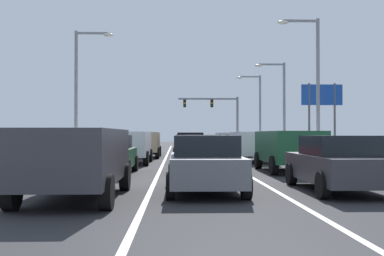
% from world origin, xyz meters
% --- Properties ---
extents(ground_plane, '(138.78, 138.78, 0.00)m').
position_xyz_m(ground_plane, '(0.00, 21.35, 0.00)').
color(ground_plane, '#28282B').
extents(lane_stripe_between_right_lane_and_center_lane, '(0.14, 58.71, 0.01)m').
position_xyz_m(lane_stripe_between_right_lane_and_center_lane, '(1.70, 26.69, 0.00)').
color(lane_stripe_between_right_lane_and_center_lane, silver).
rests_on(lane_stripe_between_right_lane_and_center_lane, ground).
extents(lane_stripe_between_center_lane_and_left_lane, '(0.14, 58.71, 0.01)m').
position_xyz_m(lane_stripe_between_center_lane_and_left_lane, '(-1.70, 26.69, 0.00)').
color(lane_stripe_between_center_lane_and_left_lane, silver).
rests_on(lane_stripe_between_center_lane_and_left_lane, ground).
extents(snow_bank_right_shoulder, '(1.21, 58.71, 0.77)m').
position_xyz_m(snow_bank_right_shoulder, '(7.00, 26.69, 0.39)').
color(snow_bank_right_shoulder, white).
rests_on(snow_bank_right_shoulder, ground).
extents(snow_bank_left_shoulder, '(1.67, 58.71, 0.61)m').
position_xyz_m(snow_bank_left_shoulder, '(-7.00, 26.69, 0.31)').
color(snow_bank_left_shoulder, white).
rests_on(snow_bank_left_shoulder, ground).
extents(sedan_charcoal_right_lane_nearest, '(2.00, 4.50, 1.51)m').
position_xyz_m(sedan_charcoal_right_lane_nearest, '(3.38, 7.48, 0.76)').
color(sedan_charcoal_right_lane_nearest, '#38383D').
rests_on(sedan_charcoal_right_lane_nearest, ground).
extents(suv_green_right_lane_second, '(2.16, 4.90, 1.67)m').
position_xyz_m(suv_green_right_lane_second, '(3.61, 14.12, 1.02)').
color(suv_green_right_lane_second, '#1E5633').
rests_on(suv_green_right_lane_second, ground).
extents(suv_white_right_lane_third, '(2.16, 4.90, 1.67)m').
position_xyz_m(suv_white_right_lane_third, '(3.18, 20.94, 1.02)').
color(suv_white_right_lane_third, silver).
rests_on(suv_white_right_lane_third, ground).
extents(sedan_tan_right_lane_fourth, '(2.00, 4.50, 1.51)m').
position_xyz_m(sedan_tan_right_lane_fourth, '(3.16, 28.01, 0.76)').
color(sedan_tan_right_lane_fourth, '#937F60').
rests_on(sedan_tan_right_lane_fourth, ground).
extents(suv_silver_right_lane_fifth, '(2.16, 4.90, 1.67)m').
position_xyz_m(suv_silver_right_lane_fifth, '(3.48, 34.80, 1.02)').
color(suv_silver_right_lane_fifth, '#B7BABF').
rests_on(suv_silver_right_lane_fifth, ground).
extents(sedan_gray_center_lane_nearest, '(2.00, 4.50, 1.51)m').
position_xyz_m(sedan_gray_center_lane_nearest, '(-0.24, 7.45, 0.76)').
color(sedan_gray_center_lane_nearest, slate).
rests_on(sedan_gray_center_lane_nearest, ground).
extents(sedan_red_center_lane_second, '(2.00, 4.50, 1.51)m').
position_xyz_m(sedan_red_center_lane_second, '(-0.07, 14.22, 0.76)').
color(sedan_red_center_lane_second, maroon).
rests_on(sedan_red_center_lane_second, ground).
extents(sedan_navy_center_lane_third, '(2.00, 4.50, 1.51)m').
position_xyz_m(sedan_navy_center_lane_third, '(0.24, 20.17, 0.76)').
color(sedan_navy_center_lane_third, navy).
rests_on(sedan_navy_center_lane_third, ground).
extents(sedan_maroon_center_lane_fourth, '(2.00, 4.50, 1.51)m').
position_xyz_m(sedan_maroon_center_lane_fourth, '(-0.22, 25.80, 0.76)').
color(sedan_maroon_center_lane_fourth, maroon).
rests_on(sedan_maroon_center_lane_fourth, ground).
extents(suv_black_center_lane_fifth, '(2.16, 4.90, 1.67)m').
position_xyz_m(suv_black_center_lane_fifth, '(0.04, 32.43, 1.02)').
color(suv_black_center_lane_fifth, black).
rests_on(suv_black_center_lane_fifth, ground).
extents(suv_charcoal_left_lane_nearest, '(2.16, 4.90, 1.67)m').
position_xyz_m(suv_charcoal_left_lane_nearest, '(-3.37, 6.16, 1.02)').
color(suv_charcoal_left_lane_nearest, '#38383D').
rests_on(suv_charcoal_left_lane_nearest, ground).
extents(sedan_green_left_lane_second, '(2.00, 4.50, 1.51)m').
position_xyz_m(sedan_green_left_lane_second, '(-3.62, 13.06, 0.76)').
color(sedan_green_left_lane_second, '#1E5633').
rests_on(sedan_green_left_lane_second, ground).
extents(suv_white_left_lane_third, '(2.16, 4.90, 1.67)m').
position_xyz_m(suv_white_left_lane_third, '(-3.44, 19.55, 1.02)').
color(suv_white_left_lane_third, silver).
rests_on(suv_white_left_lane_third, ground).
extents(suv_tan_left_lane_fourth, '(2.16, 4.90, 1.67)m').
position_xyz_m(suv_tan_left_lane_fourth, '(-3.16, 26.07, 1.02)').
color(suv_tan_left_lane_fourth, '#937F60').
rests_on(suv_tan_left_lane_fourth, ground).
extents(suv_silver_left_lane_fifth, '(2.16, 4.90, 1.67)m').
position_xyz_m(suv_silver_left_lane_fifth, '(-3.62, 33.16, 1.02)').
color(suv_silver_left_lane_fifth, '#B7BABF').
rests_on(suv_silver_left_lane_fifth, ground).
extents(traffic_light_gantry, '(7.54, 0.47, 6.20)m').
position_xyz_m(traffic_light_gantry, '(4.27, 53.36, 4.50)').
color(traffic_light_gantry, slate).
rests_on(traffic_light_gantry, ground).
extents(street_lamp_right_near, '(2.66, 0.36, 8.80)m').
position_xyz_m(street_lamp_right_near, '(7.52, 24.02, 5.22)').
color(street_lamp_right_near, gray).
rests_on(street_lamp_right_near, ground).
extents(street_lamp_right_mid, '(2.66, 0.36, 7.65)m').
position_xyz_m(street_lamp_right_mid, '(7.80, 34.69, 4.62)').
color(street_lamp_right_mid, gray).
rests_on(street_lamp_right_mid, ground).
extents(street_lamp_right_far, '(2.66, 0.36, 7.91)m').
position_xyz_m(street_lamp_right_far, '(7.65, 45.37, 4.75)').
color(street_lamp_right_far, gray).
rests_on(street_lamp_right_far, ground).
extents(street_lamp_left_mid, '(2.66, 0.36, 8.68)m').
position_xyz_m(street_lamp_left_mid, '(-7.59, 27.51, 5.16)').
color(street_lamp_left_mid, gray).
rests_on(street_lamp_left_mid, ground).
extents(roadside_sign_right, '(3.20, 0.16, 5.50)m').
position_xyz_m(roadside_sign_right, '(10.26, 30.94, 4.02)').
color(roadside_sign_right, '#59595B').
rests_on(roadside_sign_right, ground).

